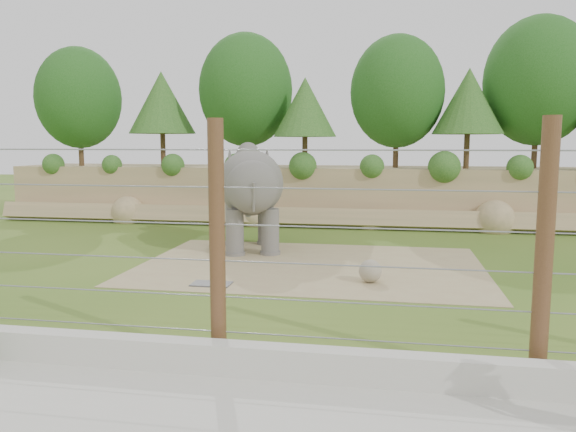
# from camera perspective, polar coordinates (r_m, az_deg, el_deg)

# --- Properties ---
(ground) EXTENTS (90.00, 90.00, 0.00)m
(ground) POSITION_cam_1_polar(r_m,az_deg,el_deg) (13.89, -1.48, -7.61)
(ground) COLOR #3B611B
(ground) RESTS_ON ground
(back_embankment) EXTENTS (30.00, 5.52, 8.77)m
(back_embankment) POSITION_cam_1_polar(r_m,az_deg,el_deg) (25.91, 5.53, 8.19)
(back_embankment) COLOR #92805A
(back_embankment) RESTS_ON ground
(dirt_patch) EXTENTS (10.00, 7.00, 0.02)m
(dirt_patch) POSITION_cam_1_polar(r_m,az_deg,el_deg) (16.68, 2.31, -5.02)
(dirt_patch) COLOR #A08760
(dirt_patch) RESTS_ON ground
(drain_grate) EXTENTS (1.00, 0.60, 0.03)m
(drain_grate) POSITION_cam_1_polar(r_m,az_deg,el_deg) (14.56, -7.79, -6.84)
(drain_grate) COLOR #262628
(drain_grate) RESTS_ON dirt_patch
(elephant) EXTENTS (3.04, 4.71, 3.53)m
(elephant) POSITION_cam_1_polar(r_m,az_deg,el_deg) (18.90, -3.79, 1.83)
(elephant) COLOR #625E58
(elephant) RESTS_ON ground
(stone_ball) EXTENTS (0.60, 0.60, 0.60)m
(stone_ball) POSITION_cam_1_polar(r_m,az_deg,el_deg) (14.73, 8.36, -5.55)
(stone_ball) COLOR gray
(stone_ball) RESTS_ON dirt_patch
(retaining_wall) EXTENTS (26.00, 0.35, 0.50)m
(retaining_wall) POSITION_cam_1_polar(r_m,az_deg,el_deg) (9.22, -7.98, -14.00)
(retaining_wall) COLOR beige
(retaining_wall) RESTS_ON ground
(barrier_fence) EXTENTS (20.26, 0.26, 4.00)m
(barrier_fence) POSITION_cam_1_polar(r_m,az_deg,el_deg) (9.20, -7.21, -2.69)
(barrier_fence) COLOR #50311A
(barrier_fence) RESTS_ON ground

